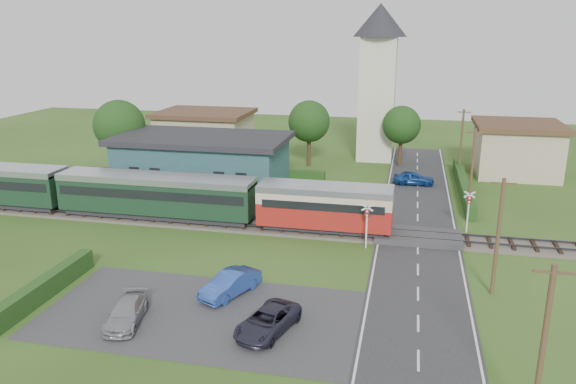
% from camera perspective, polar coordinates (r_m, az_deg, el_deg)
% --- Properties ---
extents(ground, '(120.00, 120.00, 0.00)m').
position_cam_1_polar(ground, '(41.48, -0.93, -4.78)').
color(ground, '#2D4C19').
extents(railway_track, '(76.00, 3.20, 0.49)m').
position_cam_1_polar(railway_track, '(43.26, -0.32, -3.71)').
color(railway_track, '#4C443D').
rests_on(railway_track, ground).
extents(road, '(6.00, 70.00, 0.05)m').
position_cam_1_polar(road, '(40.50, 13.05, -5.72)').
color(road, '#28282B').
rests_on(road, ground).
extents(car_park, '(17.00, 9.00, 0.08)m').
position_cam_1_polar(car_park, '(31.45, -8.83, -12.15)').
color(car_park, '#333335').
rests_on(car_park, ground).
extents(crossing_deck, '(6.20, 3.40, 0.45)m').
position_cam_1_polar(crossing_deck, '(42.29, 13.06, -4.47)').
color(crossing_deck, '#333335').
rests_on(crossing_deck, ground).
extents(platform, '(30.00, 3.00, 0.45)m').
position_cam_1_polar(platform, '(49.11, -10.93, -1.41)').
color(platform, gray).
rests_on(platform, ground).
extents(equipment_hut, '(2.30, 2.30, 2.55)m').
position_cam_1_polar(equipment_hut, '(52.32, -19.11, 0.81)').
color(equipment_hut, beige).
rests_on(equipment_hut, platform).
extents(station_building, '(16.00, 9.00, 5.30)m').
position_cam_1_polar(station_building, '(53.63, -8.66, 2.94)').
color(station_building, '#264F52').
rests_on(station_building, ground).
extents(train, '(43.20, 2.90, 3.40)m').
position_cam_1_polar(train, '(47.42, -16.69, 0.02)').
color(train, '#232328').
rests_on(train, ground).
extents(church_tower, '(6.00, 6.00, 17.60)m').
position_cam_1_polar(church_tower, '(65.93, 9.14, 12.03)').
color(church_tower, beige).
rests_on(church_tower, ground).
extents(house_west, '(10.80, 8.80, 5.50)m').
position_cam_1_polar(house_west, '(68.17, -8.42, 5.89)').
color(house_west, tan).
rests_on(house_west, ground).
extents(house_east, '(8.80, 8.80, 5.50)m').
position_cam_1_polar(house_east, '(63.78, 22.20, 4.14)').
color(house_east, tan).
rests_on(house_east, ground).
extents(hedge_carpark, '(0.80, 9.00, 1.20)m').
position_cam_1_polar(hedge_carpark, '(35.53, -23.50, -8.91)').
color(hedge_carpark, '#193814').
rests_on(hedge_carpark, ground).
extents(hedge_roadside, '(0.80, 18.00, 1.20)m').
position_cam_1_polar(hedge_roadside, '(55.77, 17.37, 0.67)').
color(hedge_roadside, '#193814').
rests_on(hedge_roadside, ground).
extents(hedge_station, '(22.00, 0.80, 1.30)m').
position_cam_1_polar(hedge_station, '(58.21, -7.00, 1.99)').
color(hedge_station, '#193814').
rests_on(hedge_station, ground).
extents(tree_a, '(5.20, 5.20, 8.00)m').
position_cam_1_polar(tree_a, '(59.99, -16.76, 6.47)').
color(tree_a, '#332316').
rests_on(tree_a, ground).
extents(tree_b, '(4.60, 4.60, 7.34)m').
position_cam_1_polar(tree_b, '(62.42, 2.16, 7.17)').
color(tree_b, '#332316').
rests_on(tree_b, ground).
extents(tree_c, '(4.20, 4.20, 6.78)m').
position_cam_1_polar(tree_c, '(63.49, 11.46, 6.68)').
color(tree_c, '#332316').
rests_on(tree_c, ground).
extents(utility_pole_a, '(1.40, 0.22, 7.00)m').
position_cam_1_polar(utility_pole_a, '(23.25, 24.45, -14.37)').
color(utility_pole_a, '#473321').
rests_on(utility_pole_a, ground).
extents(utility_pole_b, '(1.40, 0.22, 7.00)m').
position_cam_1_polar(utility_pole_b, '(34.00, 20.55, -4.18)').
color(utility_pole_b, '#473321').
rests_on(utility_pole_b, ground).
extents(utility_pole_c, '(1.40, 0.22, 7.00)m').
position_cam_1_polar(utility_pole_c, '(49.24, 18.18, 2.22)').
color(utility_pole_c, '#473321').
rests_on(utility_pole_c, ground).
extents(utility_pole_d, '(1.40, 0.22, 7.00)m').
position_cam_1_polar(utility_pole_d, '(60.93, 17.19, 4.90)').
color(utility_pole_d, '#473321').
rests_on(utility_pole_d, ground).
extents(crossing_signal_near, '(0.84, 0.28, 3.28)m').
position_cam_1_polar(crossing_signal_near, '(39.45, 8.01, -2.76)').
color(crossing_signal_near, silver).
rests_on(crossing_signal_near, ground).
extents(crossing_signal_far, '(0.84, 0.28, 3.28)m').
position_cam_1_polar(crossing_signal_far, '(44.18, 17.88, -1.32)').
color(crossing_signal_far, silver).
rests_on(crossing_signal_far, ground).
extents(streetlamp_west, '(0.30, 0.30, 5.15)m').
position_cam_1_polar(streetlamp_west, '(66.51, -15.63, 5.42)').
color(streetlamp_west, '#3F3F47').
rests_on(streetlamp_west, ground).
extents(streetlamp_east, '(0.30, 0.30, 5.15)m').
position_cam_1_polar(streetlamp_east, '(66.10, 18.39, 5.12)').
color(streetlamp_east, '#3F3F47').
rests_on(streetlamp_east, ground).
extents(car_on_road, '(4.00, 1.72, 1.34)m').
position_cam_1_polar(car_on_road, '(56.67, 12.64, 1.39)').
color(car_on_road, navy).
rests_on(car_on_road, road).
extents(car_park_blue, '(2.96, 4.33, 1.35)m').
position_cam_1_polar(car_park_blue, '(32.94, -5.89, -9.25)').
color(car_park_blue, '#264398').
rests_on(car_park_blue, car_park).
extents(car_park_silver, '(2.40, 4.22, 1.15)m').
position_cam_1_polar(car_park_silver, '(31.13, -16.10, -11.67)').
color(car_park_silver, '#92959B').
rests_on(car_park_silver, car_park).
extents(car_park_dark, '(3.10, 4.71, 1.20)m').
position_cam_1_polar(car_park_dark, '(29.14, -2.08, -12.96)').
color(car_park_dark, '#252435').
rests_on(car_park_dark, car_park).
extents(pedestrian_near, '(0.59, 0.44, 1.48)m').
position_cam_1_polar(pedestrian_near, '(46.73, -4.81, -0.84)').
color(pedestrian_near, gray).
rests_on(pedestrian_near, platform).
extents(pedestrian_far, '(0.61, 0.78, 1.58)m').
position_cam_1_polar(pedestrian_far, '(51.97, -19.36, 0.10)').
color(pedestrian_far, gray).
rests_on(pedestrian_far, platform).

